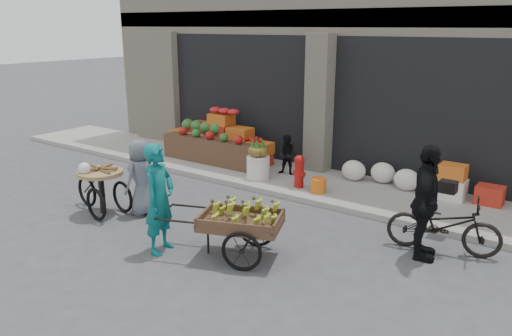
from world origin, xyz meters
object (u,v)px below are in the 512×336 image
Objects in this scene: orange_bucket at (319,185)px; seated_person at (288,155)px; pineapple_bin at (258,167)px; fire_hydrant at (299,170)px; tricycle_cart at (101,185)px; banana_cart at (238,219)px; vendor_grey at (142,177)px; cyclist at (425,203)px; vendor_woman at (159,199)px; bicycle at (444,225)px.

orange_bucket is 1.42m from seated_person.
fire_hydrant is at bearing -2.60° from pineapple_bin.
seated_person is 0.64× the size of tricycle_cart.
fire_hydrant is at bearing 59.60° from tricycle_cart.
banana_cart is (1.53, -3.84, 0.04)m from seated_person.
vendor_grey is at bearing -129.42° from orange_bucket.
vendor_woman is at bearing 108.67° from cyclist.
bicycle is at bearing 26.11° from tricycle_cart.
vendor_woman is at bearing -175.84° from banana_cart.
vendor_woman is (-1.12, -0.53, 0.25)m from banana_cart.
bicycle reaches higher than fire_hydrant.
vendor_woman is at bearing 56.38° from vendor_grey.
fire_hydrant is 2.22× the size of orange_bucket.
seated_person is 3.60m from vendor_grey.
cyclist reaches higher than vendor_grey.
seated_person is at bearing -8.91° from vendor_woman.
fire_hydrant is 3.30m from banana_cart.
bicycle is (5.07, 1.62, -0.27)m from vendor_grey.
fire_hydrant is at bearing 57.11° from bicycle.
tricycle_cart is 6.09m from bicycle.
banana_cart is at bearing -78.97° from vendor_woman.
vendor_woman is 0.98× the size of cyclist.
orange_bucket is 0.14× the size of banana_cart.
vendor_grey is (-0.65, -2.84, 0.35)m from pineapple_bin.
seated_person is 4.43m from cyclist.
orange_bucket is 3.04m from bicycle.
orange_bucket is at bearing 46.42° from cyclist.
fire_hydrant is 4.02m from tricycle_cart.
pineapple_bin is at bearing 74.60° from tricycle_cart.
vendor_grey is at bearing -117.00° from seated_person.
vendor_woman is at bearing 111.67° from bicycle.
vendor_woman is at bearing -94.74° from seated_person.
fire_hydrant is 0.55m from orange_bucket.
bicycle is at bearing -69.01° from vendor_woman.
bicycle is at bearing -34.34° from seated_person.
vendor_woman reaches higher than orange_bucket.
pineapple_bin is 3.78m from banana_cart.
cyclist is at bearing -30.09° from orange_bucket.
bicycle is (4.02, -1.82, -0.13)m from seated_person.
tricycle_cart is at bearing -132.65° from orange_bucket.
orange_bucket is 0.18× the size of cyclist.
tricycle_cart is 0.85× the size of bicycle.
fire_hydrant reaches higher than orange_bucket.
banana_cart is 1.24× the size of cyclist.
cyclist is (2.62, -1.52, 0.62)m from orange_bucket.
bicycle is at bearing -19.40° from fire_hydrant.
cyclist is (4.87, 1.22, 0.17)m from vendor_grey.
seated_person is 0.53× the size of vendor_woman.
cyclist is at bearing 23.03° from tricycle_cart.
fire_hydrant is at bearing 146.92° from vendor_grey.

